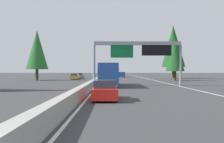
{
  "coord_description": "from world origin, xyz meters",
  "views": [
    {
      "loc": [
        -2.67,
        -2.07,
        2.17
      ],
      "look_at": [
        55.61,
        -2.35,
        1.93
      ],
      "focal_mm": 39.65,
      "sensor_mm": 36.0,
      "label": 1
    }
  ],
  "objects_px": {
    "sedan_distant_a": "(105,91)",
    "minivan_distant_b": "(122,74)",
    "sign_gantry_overhead": "(139,51)",
    "pickup_far_left": "(111,74)",
    "conifer_left_near": "(37,50)",
    "conifer_right_mid": "(173,46)",
    "bus_near_right": "(109,74)",
    "oncoming_far": "(75,77)",
    "conifer_right_near": "(175,55)",
    "oncoming_near": "(80,76)"
  },
  "relations": [
    {
      "from": "sedan_distant_a",
      "to": "minivan_distant_b",
      "type": "height_order",
      "value": "minivan_distant_b"
    },
    {
      "from": "sign_gantry_overhead",
      "to": "pickup_far_left",
      "type": "distance_m",
      "value": 47.24
    },
    {
      "from": "conifer_left_near",
      "to": "conifer_right_mid",
      "type": "bearing_deg",
      "value": -69.21
    },
    {
      "from": "bus_near_right",
      "to": "conifer_left_near",
      "type": "height_order",
      "value": "conifer_left_near"
    },
    {
      "from": "minivan_distant_b",
      "to": "conifer_left_near",
      "type": "distance_m",
      "value": 32.69
    },
    {
      "from": "conifer_right_mid",
      "to": "bus_near_right",
      "type": "bearing_deg",
      "value": 151.88
    },
    {
      "from": "sign_gantry_overhead",
      "to": "sedan_distant_a",
      "type": "bearing_deg",
      "value": 165.38
    },
    {
      "from": "oncoming_far",
      "to": "conifer_right_near",
      "type": "bearing_deg",
      "value": 72.46
    },
    {
      "from": "pickup_far_left",
      "to": "conifer_left_near",
      "type": "bearing_deg",
      "value": 149.2
    },
    {
      "from": "pickup_far_left",
      "to": "conifer_right_mid",
      "type": "xyz_separation_m",
      "value": [
        -14.65,
        -17.11,
        7.91
      ]
    },
    {
      "from": "minivan_distant_b",
      "to": "oncoming_far",
      "type": "xyz_separation_m",
      "value": [
        -20.31,
        12.17,
        -0.27
      ]
    },
    {
      "from": "sign_gantry_overhead",
      "to": "sedan_distant_a",
      "type": "xyz_separation_m",
      "value": [
        -16.78,
        4.38,
        -4.32
      ]
    },
    {
      "from": "pickup_far_left",
      "to": "oncoming_far",
      "type": "xyz_separation_m",
      "value": [
        -22.35,
        8.59,
        -0.23
      ]
    },
    {
      "from": "sedan_distant_a",
      "to": "oncoming_near",
      "type": "distance_m",
      "value": 50.1
    },
    {
      "from": "bus_near_right",
      "to": "conifer_left_near",
      "type": "distance_m",
      "value": 25.98
    },
    {
      "from": "sign_gantry_overhead",
      "to": "bus_near_right",
      "type": "distance_m",
      "value": 5.4
    },
    {
      "from": "oncoming_near",
      "to": "conifer_right_near",
      "type": "xyz_separation_m",
      "value": [
        -15.19,
        -22.08,
        4.86
      ]
    },
    {
      "from": "bus_near_right",
      "to": "pickup_far_left",
      "type": "relative_size",
      "value": 2.05
    },
    {
      "from": "oncoming_far",
      "to": "conifer_left_near",
      "type": "xyz_separation_m",
      "value": [
        -4.98,
        7.71,
        6.08
      ]
    },
    {
      "from": "pickup_far_left",
      "to": "conifer_right_mid",
      "type": "bearing_deg",
      "value": -130.58
    },
    {
      "from": "oncoming_far",
      "to": "conifer_right_mid",
      "type": "xyz_separation_m",
      "value": [
        7.69,
        -25.69,
        8.14
      ]
    },
    {
      "from": "oncoming_far",
      "to": "conifer_right_near",
      "type": "relative_size",
      "value": 0.48
    },
    {
      "from": "sedan_distant_a",
      "to": "conifer_right_mid",
      "type": "height_order",
      "value": "conifer_right_mid"
    },
    {
      "from": "conifer_right_mid",
      "to": "conifer_left_near",
      "type": "height_order",
      "value": "conifer_right_mid"
    },
    {
      "from": "conifer_right_mid",
      "to": "pickup_far_left",
      "type": "bearing_deg",
      "value": 49.42
    },
    {
      "from": "conifer_right_near",
      "to": "conifer_right_mid",
      "type": "distance_m",
      "value": 15.48
    },
    {
      "from": "bus_near_right",
      "to": "minivan_distant_b",
      "type": "xyz_separation_m",
      "value": [
        45.11,
        -3.84,
        -0.77
      ]
    },
    {
      "from": "oncoming_near",
      "to": "conifer_right_near",
      "type": "relative_size",
      "value": 0.48
    },
    {
      "from": "conifer_left_near",
      "to": "conifer_right_near",
      "type": "bearing_deg",
      "value": -93.95
    },
    {
      "from": "sign_gantry_overhead",
      "to": "minivan_distant_b",
      "type": "bearing_deg",
      "value": 0.55
    },
    {
      "from": "sign_gantry_overhead",
      "to": "conifer_left_near",
      "type": "relative_size",
      "value": 1.14
    },
    {
      "from": "oncoming_far",
      "to": "conifer_left_near",
      "type": "bearing_deg",
      "value": -57.11
    },
    {
      "from": "bus_near_right",
      "to": "oncoming_near",
      "type": "xyz_separation_m",
      "value": [
        32.93,
        8.08,
        -1.03
      ]
    },
    {
      "from": "pickup_far_left",
      "to": "conifer_left_near",
      "type": "height_order",
      "value": "conifer_left_near"
    },
    {
      "from": "conifer_right_near",
      "to": "sedan_distant_a",
      "type": "bearing_deg",
      "value": 157.64
    },
    {
      "from": "oncoming_near",
      "to": "conifer_right_mid",
      "type": "xyz_separation_m",
      "value": [
        -0.44,
        -25.45,
        8.14
      ]
    },
    {
      "from": "sedan_distant_a",
      "to": "conifer_left_near",
      "type": "xyz_separation_m",
      "value": [
        36.34,
        15.93,
        6.08
      ]
    },
    {
      "from": "sign_gantry_overhead",
      "to": "minivan_distant_b",
      "type": "xyz_separation_m",
      "value": [
        44.86,
        0.43,
        -4.05
      ]
    },
    {
      "from": "sedan_distant_a",
      "to": "bus_near_right",
      "type": "distance_m",
      "value": 16.56
    },
    {
      "from": "sedan_distant_a",
      "to": "conifer_right_near",
      "type": "height_order",
      "value": "conifer_right_near"
    },
    {
      "from": "pickup_far_left",
      "to": "conifer_right_mid",
      "type": "height_order",
      "value": "conifer_right_mid"
    },
    {
      "from": "conifer_right_mid",
      "to": "oncoming_far",
      "type": "bearing_deg",
      "value": 106.67
    },
    {
      "from": "conifer_right_near",
      "to": "minivan_distant_b",
      "type": "bearing_deg",
      "value": 20.35
    },
    {
      "from": "sedan_distant_a",
      "to": "pickup_far_left",
      "type": "distance_m",
      "value": 63.67
    },
    {
      "from": "bus_near_right",
      "to": "pickup_far_left",
      "type": "distance_m",
      "value": 47.15
    },
    {
      "from": "sign_gantry_overhead",
      "to": "pickup_far_left",
      "type": "height_order",
      "value": "sign_gantry_overhead"
    },
    {
      "from": "sign_gantry_overhead",
      "to": "minivan_distant_b",
      "type": "distance_m",
      "value": 45.04
    },
    {
      "from": "oncoming_far",
      "to": "minivan_distant_b",
      "type": "bearing_deg",
      "value": 149.07
    },
    {
      "from": "sign_gantry_overhead",
      "to": "oncoming_near",
      "type": "bearing_deg",
      "value": 20.71
    },
    {
      "from": "minivan_distant_b",
      "to": "oncoming_far",
      "type": "relative_size",
      "value": 1.14
    }
  ]
}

